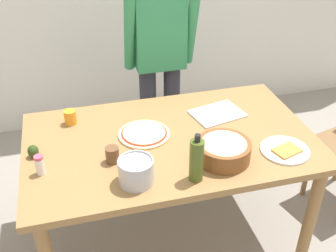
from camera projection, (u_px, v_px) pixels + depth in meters
ground at (170, 234)px, 2.68m from camera, size 8.00×8.00×0.00m
dining_table at (170, 151)px, 2.32m from camera, size 1.60×0.96×0.76m
person_cook at (160, 54)px, 2.81m from camera, size 0.49×0.25×1.62m
pizza_raw_on_board at (144, 134)px, 2.29m from camera, size 0.29×0.29×0.02m
plate_with_slice at (285, 150)px, 2.16m from camera, size 0.26×0.26×0.02m
popcorn_bowl at (223, 149)px, 2.08m from camera, size 0.28×0.28×0.11m
olive_oil_bottle at (197, 160)px, 1.92m from camera, size 0.07×0.07×0.26m
steel_pot at (136, 171)px, 1.92m from camera, size 0.17×0.17×0.13m
cup_orange at (70, 117)px, 2.38m from camera, size 0.07×0.07×0.08m
cup_small_brown at (112, 155)px, 2.07m from camera, size 0.07×0.07×0.08m
salt_shaker at (40, 165)px, 1.98m from camera, size 0.04×0.04×0.11m
cutting_board_white at (217, 114)px, 2.48m from camera, size 0.34×0.28×0.01m
avocado at (33, 151)px, 2.11m from camera, size 0.06×0.06×0.07m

